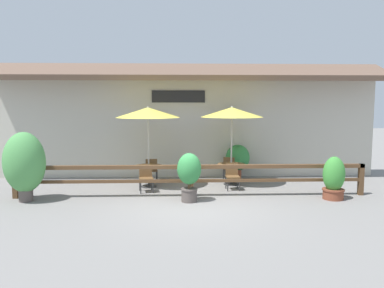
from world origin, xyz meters
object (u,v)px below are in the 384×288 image
Objects in this scene: dining_table_middle at (231,168)px; potted_plant_tall_tropical at (189,173)px; patio_umbrella_near at (148,113)px; chair_near_wallside at (151,169)px; chair_middle_wallside at (229,167)px; chair_near_streetside at (146,177)px; chair_middle_streetside at (232,175)px; potted_plant_corner_fern at (238,158)px; potted_plant_entrance_palm at (24,163)px; potted_plant_small_flowering at (334,179)px; patio_umbrella_middle at (232,112)px; dining_table_near at (149,170)px.

dining_table_middle is 0.68× the size of potted_plant_tall_tropical.
chair_near_wallside is at bearing 86.78° from patio_umbrella_near.
chair_near_streetside is at bearing 44.74° from chair_middle_wallside.
patio_umbrella_near is at bearing -174.99° from dining_table_middle.
potted_plant_corner_fern reaches higher than chair_middle_streetside.
potted_plant_small_flowering is at bearing -0.63° from potted_plant_entrance_palm.
potted_plant_corner_fern is at bearing -136.76° from chair_middle_wallside.
potted_plant_small_flowering is 3.76m from potted_plant_corner_fern.
chair_near_streetside is at bearing -92.90° from patio_umbrella_near.
dining_table_middle is at bearing 101.71° from chair_middle_wallside.
patio_umbrella_middle reaches higher than chair_middle_streetside.
patio_umbrella_middle is 2.11m from chair_middle_wallside.
patio_umbrella_middle reaches higher than chair_middle_wallside.
potted_plant_entrance_palm is at bearing -152.93° from dining_table_near.
chair_near_streetside is 3.67m from potted_plant_corner_fern.
chair_middle_streetside is at bearing -94.87° from patio_umbrella_middle.
chair_near_wallside reaches higher than dining_table_near.
patio_umbrella_middle is at bearing 5.01° from dining_table_near.
potted_plant_corner_fern reaches higher than dining_table_near.
patio_umbrella_middle is at bearing 17.69° from potted_plant_entrance_palm.
patio_umbrella_near and patio_umbrella_middle have the same top height.
patio_umbrella_near is at bearing 168.33° from chair_middle_streetside.
dining_table_middle is (-0.00, 0.00, -1.89)m from patio_umbrella_middle.
dining_table_near is 2.79m from dining_table_middle.
chair_middle_streetside is 1.72m from potted_plant_corner_fern.
dining_table_near is 0.68m from chair_near_wallside.
patio_umbrella_middle reaches higher than potted_plant_small_flowering.
dining_table_middle is 0.74m from chair_middle_wallside.
potted_plant_tall_tropical is at bearing -2.59° from potted_plant_entrance_palm.
patio_umbrella_near is at bearing 90.00° from dining_table_near.
chair_near_streetside and chair_middle_streetside have the same top height.
patio_umbrella_middle is at bearing 83.59° from chair_middle_streetside.
patio_umbrella_near reaches higher than potted_plant_tall_tropical.
chair_middle_streetside is at bearing 154.32° from potted_plant_small_flowering.
chair_near_wallside is at bearing 155.11° from chair_middle_streetside.
chair_middle_wallside is 0.61× the size of potted_plant_tall_tropical.
dining_table_near is at bearing 79.95° from chair_near_wallside.
potted_plant_tall_tropical is (1.28, -1.92, 0.24)m from dining_table_near.
chair_near_streetside is 2.75m from chair_middle_streetside.
chair_near_wallside is (0.07, 1.34, 0.00)m from chair_near_streetside.
chair_near_wallside reaches higher than dining_table_middle.
chair_middle_wallside is at bearing 19.09° from patio_umbrella_near.
chair_near_streetside is at bearing -150.15° from potted_plant_corner_fern.
patio_umbrella_near is 2.85× the size of dining_table_middle.
potted_plant_entrance_palm is (-8.79, 0.10, 0.49)m from potted_plant_small_flowering.
chair_near_wallside is 2.89m from potted_plant_tall_tropical.
dining_table_middle is 0.74m from chair_middle_streetside.
potted_plant_small_flowering is at bearing -22.02° from chair_near_streetside.
chair_middle_wallside is (2.78, 0.30, 0.00)m from chair_near_wallside.
patio_umbrella_near is 6.04m from potted_plant_small_flowering.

